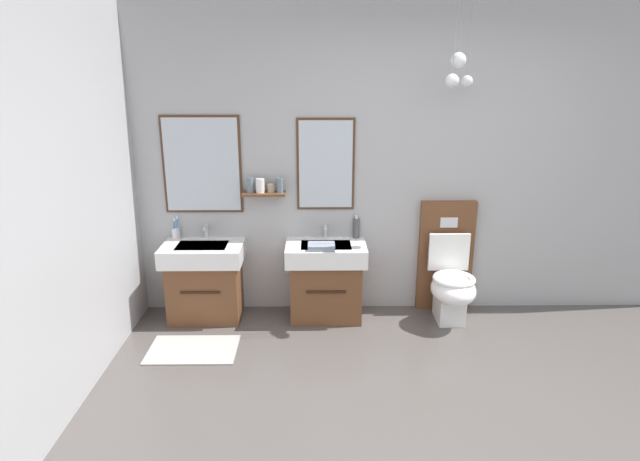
# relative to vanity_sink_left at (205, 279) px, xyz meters

# --- Properties ---
(wall_back) EXTENTS (5.13, 0.60, 2.61)m
(wall_back) POSITION_rel_vanity_sink_left_xyz_m (1.85, 0.25, 0.95)
(wall_back) COLOR #A8A8AA
(wall_back) RESTS_ON ground
(bath_mat) EXTENTS (0.68, 0.44, 0.01)m
(bath_mat) POSITION_rel_vanity_sink_left_xyz_m (0.00, -0.58, -0.35)
(bath_mat) COLOR #9E9993
(bath_mat) RESTS_ON ground
(vanity_sink_left) EXTENTS (0.68, 0.47, 0.67)m
(vanity_sink_left) POSITION_rel_vanity_sink_left_xyz_m (0.00, 0.00, 0.00)
(vanity_sink_left) COLOR brown
(vanity_sink_left) RESTS_ON ground
(tap_on_left_sink) EXTENTS (0.03, 0.13, 0.11)m
(tap_on_left_sink) POSITION_rel_vanity_sink_left_xyz_m (0.00, 0.17, 0.39)
(tap_on_left_sink) COLOR silver
(tap_on_left_sink) RESTS_ON vanity_sink_left
(vanity_sink_right) EXTENTS (0.68, 0.47, 0.67)m
(vanity_sink_right) POSITION_rel_vanity_sink_left_xyz_m (1.04, 0.00, 0.00)
(vanity_sink_right) COLOR brown
(vanity_sink_right) RESTS_ON ground
(tap_on_right_sink) EXTENTS (0.03, 0.13, 0.11)m
(tap_on_right_sink) POSITION_rel_vanity_sink_left_xyz_m (1.04, 0.17, 0.39)
(tap_on_right_sink) COLOR silver
(tap_on_right_sink) RESTS_ON vanity_sink_right
(toilet) EXTENTS (0.48, 0.62, 1.00)m
(toilet) POSITION_rel_vanity_sink_left_xyz_m (2.11, -0.00, 0.02)
(toilet) COLOR brown
(toilet) RESTS_ON ground
(toothbrush_cup) EXTENTS (0.07, 0.07, 0.20)m
(toothbrush_cup) POSITION_rel_vanity_sink_left_xyz_m (-0.26, 0.16, 0.37)
(toothbrush_cup) COLOR silver
(toothbrush_cup) RESTS_ON vanity_sink_left
(soap_dispenser) EXTENTS (0.06, 0.06, 0.20)m
(soap_dispenser) POSITION_rel_vanity_sink_left_xyz_m (1.31, 0.17, 0.40)
(soap_dispenser) COLOR #4C4C51
(soap_dispenser) RESTS_ON vanity_sink_right
(folded_hand_towel) EXTENTS (0.22, 0.16, 0.04)m
(folded_hand_towel) POSITION_rel_vanity_sink_left_xyz_m (1.00, -0.13, 0.34)
(folded_hand_towel) COLOR gray
(folded_hand_towel) RESTS_ON vanity_sink_right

